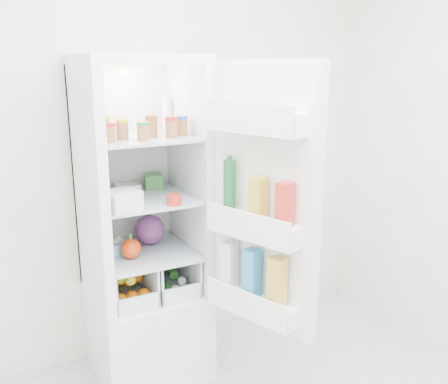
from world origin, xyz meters
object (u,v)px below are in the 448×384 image
red_cabbage (149,230)px  fridge_door (261,206)px  refrigerator (142,261)px  mushroom_bowl (113,248)px

red_cabbage → fridge_door: (0.33, -0.66, 0.26)m
refrigerator → fridge_door: 0.85m
red_cabbage → fridge_door: 0.78m
red_cabbage → fridge_door: bearing=-63.1°
refrigerator → red_cabbage: size_ratio=10.58×
refrigerator → mushroom_bowl: refrigerator is taller
red_cabbage → mushroom_bowl: bearing=-167.8°
refrigerator → fridge_door: size_ratio=1.38×
fridge_door → red_cabbage: bearing=7.9°
refrigerator → fridge_door: bearing=-57.3°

